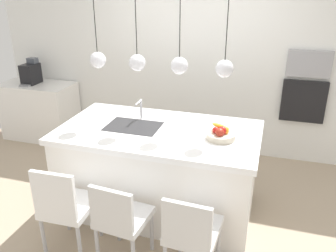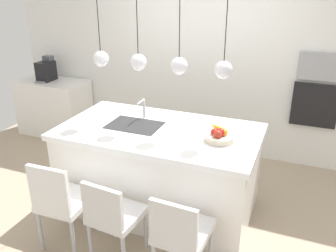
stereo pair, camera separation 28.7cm
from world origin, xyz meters
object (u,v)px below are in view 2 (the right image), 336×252
chair_middle (113,215)px  coffee_machine (46,70)px  chair_near (62,200)px  oven (315,105)px  fruit_bowl (219,136)px  microwave (321,66)px  chair_far (181,232)px

chair_middle → coffee_machine: bearing=137.9°
coffee_machine → chair_near: coffee_machine is taller
chair_near → oven: bearing=50.5°
fruit_bowl → coffee_machine: (-3.12, 1.33, 0.05)m
microwave → chair_middle: 3.06m
coffee_machine → chair_near: 2.96m
microwave → chair_near: 3.35m
microwave → chair_middle: microwave is taller
coffee_machine → chair_middle: 3.31m
fruit_bowl → chair_middle: (-0.70, -0.86, -0.50)m
coffee_machine → oven: coffee_machine is taller
fruit_bowl → oven: (0.84, 1.63, -0.11)m
chair_far → oven: bearing=69.9°
chair_far → coffee_machine: bearing=144.2°
coffee_machine → microwave: size_ratio=0.70×
microwave → chair_middle: (-1.53, -2.49, -0.90)m
fruit_bowl → chair_near: (-1.22, -0.87, -0.48)m
fruit_bowl → chair_near: 1.57m
oven → chair_far: 2.68m
microwave → chair_far: 2.80m
fruit_bowl → oven: size_ratio=0.50×
oven → chair_middle: size_ratio=0.67×
fruit_bowl → chair_near: bearing=-144.6°
coffee_machine → chair_near: (1.90, -2.20, -0.53)m
chair_near → chair_middle: 0.53m
chair_near → chair_middle: bearing=1.1°
fruit_bowl → oven: oven is taller
oven → microwave: bearing=0.0°
coffee_machine → fruit_bowl: bearing=-23.1°
chair_far → chair_near: bearing=-179.7°
fruit_bowl → chair_middle: fruit_bowl is taller
fruit_bowl → chair_far: (-0.07, -0.86, -0.50)m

